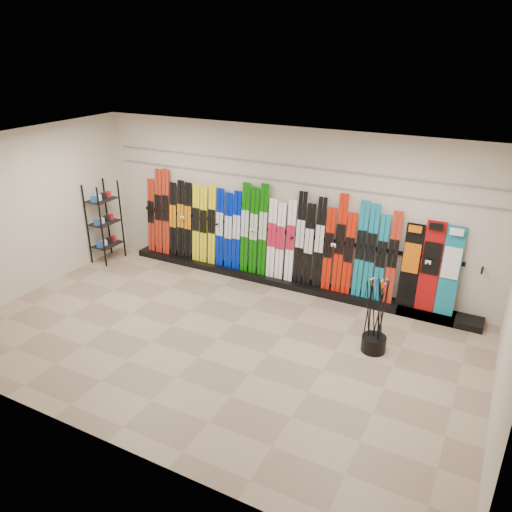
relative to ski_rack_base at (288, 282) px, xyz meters
The scene contains 12 objects.
floor 2.29m from the ski_rack_base, 95.64° to the right, with size 8.00×8.00×0.00m, color #8A725F.
back_wall 1.47m from the ski_rack_base, 135.64° to the left, with size 8.00×8.00×0.00m, color beige.
left_wall 5.01m from the ski_rack_base, 151.65° to the right, with size 5.00×5.00×0.00m, color beige.
ceiling 3.73m from the ski_rack_base, 95.64° to the right, with size 8.00×8.00×0.00m, color silver.
ski_rack_base is the anchor object (origin of this frame).
skis 1.12m from the ski_rack_base, behind, with size 5.37×0.20×1.84m.
snowboards 2.68m from the ski_rack_base, ahead, with size 0.95×0.24×1.56m.
accessory_rack 4.11m from the ski_rack_base, behind, with size 0.40×0.60×1.72m, color black.
pole_bin 2.53m from the ski_rack_base, 34.98° to the right, with size 0.37×0.37×0.25m, color black.
ski_poles 2.56m from the ski_rack_base, 35.04° to the right, with size 0.35×0.25×1.18m.
slatwall_rail_0 1.96m from the ski_rack_base, 138.37° to the left, with size 7.60×0.02×0.03m, color gray.
slatwall_rail_1 2.26m from the ski_rack_base, 138.37° to the left, with size 7.60×0.02×0.03m, color gray.
Camera 1 is at (3.67, -5.74, 4.38)m, focal length 35.00 mm.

